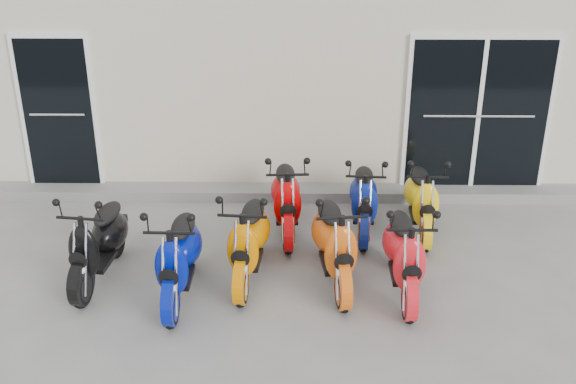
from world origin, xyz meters
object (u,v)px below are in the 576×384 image
Objects in this scene: scooter_front_blue at (178,247)px; scooter_back_red at (286,190)px; scooter_back_blue at (364,191)px; scooter_front_orange_a at (248,231)px; scooter_front_black at (97,233)px; scooter_front_orange_b at (335,233)px; scooter_back_yellow at (422,191)px; scooter_front_red at (405,244)px.

scooter_back_red is at bearing 53.86° from scooter_front_blue.
scooter_front_orange_a is at bearing -136.45° from scooter_back_blue.
scooter_front_black reaches higher than scooter_back_blue.
scooter_back_yellow is (1.17, 1.23, -0.06)m from scooter_front_orange_b.
scooter_back_blue is (1.41, 1.16, -0.04)m from scooter_front_orange_a.
scooter_front_orange_a is 1.01× the size of scooter_front_red.
scooter_back_yellow is at bearing 3.71° from scooter_back_blue.
scooter_front_orange_b is (0.97, -0.07, 0.02)m from scooter_front_orange_a.
scooter_front_blue is 1.01× the size of scooter_front_red.
scooter_front_orange_a is at bearing -149.59° from scooter_back_yellow.
scooter_front_orange_a is at bearing 8.45° from scooter_front_black.
scooter_front_blue is at bearing -147.01° from scooter_front_orange_a.
scooter_front_orange_b is 0.78m from scooter_front_red.
scooter_front_red is at bearing -22.05° from scooter_front_orange_b.
scooter_front_orange_a is (1.70, 0.05, 0.01)m from scooter_front_black.
scooter_front_blue is at bearing -149.75° from scooter_back_yellow.
scooter_front_blue is 1.03× the size of scooter_back_red.
scooter_back_yellow is at bearing 24.22° from scooter_front_black.
scooter_front_red is 1.50m from scooter_back_yellow.
scooter_front_black is 0.98× the size of scooter_front_blue.
scooter_front_red is at bearing -49.79° from scooter_back_red.
scooter_front_blue is at bearing -176.29° from scooter_front_orange_b.
scooter_front_orange_b reaches higher than scooter_front_red.
scooter_front_blue is 2.46m from scooter_front_red.
scooter_back_yellow is (3.84, 1.21, -0.03)m from scooter_front_black.
scooter_front_orange_b reaches higher than scooter_front_black.
scooter_back_blue is at bearing -178.25° from scooter_back_yellow.
scooter_front_red is at bearing -3.98° from scooter_front_orange_a.
scooter_back_blue is at bearing -0.54° from scooter_back_red.
scooter_back_blue is (2.14, 1.55, -0.05)m from scooter_front_blue.
scooter_front_black is at bearing -173.08° from scooter_front_orange_a.
scooter_front_red is at bearing 3.71° from scooter_front_blue.
scooter_front_black is 3.34m from scooter_back_blue.
scooter_front_red is (2.46, 0.11, -0.01)m from scooter_front_blue.
scooter_front_orange_b reaches higher than scooter_back_yellow.
scooter_back_yellow is (1.73, 0.04, -0.03)m from scooter_back_red.
scooter_front_black is at bearing -153.85° from scooter_back_red.
scooter_front_red is (1.72, -0.28, -0.00)m from scooter_front_orange_a.
scooter_front_black is at bearing 176.52° from scooter_front_red.
scooter_front_black is 1.70m from scooter_front_orange_a.
scooter_back_blue is (0.99, 0.04, -0.03)m from scooter_back_red.
scooter_front_blue is at bearing -140.15° from scooter_back_blue.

